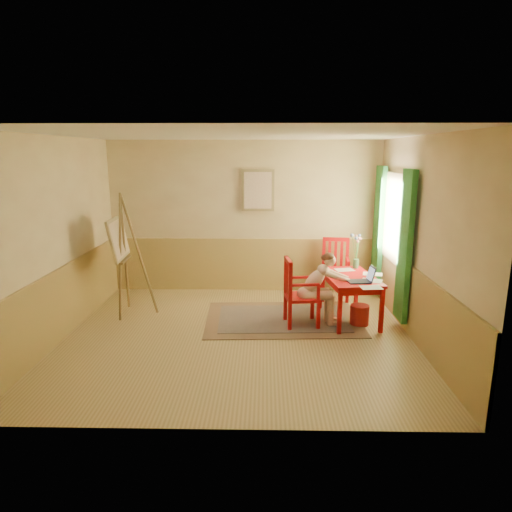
{
  "coord_description": "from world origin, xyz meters",
  "views": [
    {
      "loc": [
        0.39,
        -6.01,
        2.56
      ],
      "look_at": [
        0.25,
        0.55,
        1.05
      ],
      "focal_mm": 31.38,
      "sensor_mm": 36.0,
      "label": 1
    }
  ],
  "objects_px": {
    "table": "(350,281)",
    "chair_left": "(298,292)",
    "figure": "(319,286)",
    "easel": "(121,243)",
    "chair_back": "(335,269)",
    "laptop": "(363,279)"
  },
  "relations": [
    {
      "from": "easel",
      "to": "figure",
      "type": "bearing_deg",
      "value": -8.06
    },
    {
      "from": "table",
      "to": "chair_left",
      "type": "bearing_deg",
      "value": -163.65
    },
    {
      "from": "chair_back",
      "to": "laptop",
      "type": "relative_size",
      "value": 2.63
    },
    {
      "from": "table",
      "to": "chair_left",
      "type": "relative_size",
      "value": 1.23
    },
    {
      "from": "chair_back",
      "to": "laptop",
      "type": "bearing_deg",
      "value": -83.23
    },
    {
      "from": "chair_back",
      "to": "figure",
      "type": "distance_m",
      "value": 1.4
    },
    {
      "from": "chair_left",
      "to": "laptop",
      "type": "bearing_deg",
      "value": -6.09
    },
    {
      "from": "chair_left",
      "to": "laptop",
      "type": "height_order",
      "value": "chair_left"
    },
    {
      "from": "chair_left",
      "to": "figure",
      "type": "relative_size",
      "value": 0.93
    },
    {
      "from": "chair_back",
      "to": "figure",
      "type": "xyz_separation_m",
      "value": [
        -0.45,
        -1.32,
        0.08
      ]
    },
    {
      "from": "table",
      "to": "easel",
      "type": "distance_m",
      "value": 3.64
    },
    {
      "from": "figure",
      "to": "easel",
      "type": "xyz_separation_m",
      "value": [
        -3.1,
        0.44,
        0.55
      ]
    },
    {
      "from": "table",
      "to": "chair_left",
      "type": "xyz_separation_m",
      "value": [
        -0.81,
        -0.24,
        -0.11
      ]
    },
    {
      "from": "chair_back",
      "to": "easel",
      "type": "bearing_deg",
      "value": -166.03
    },
    {
      "from": "chair_left",
      "to": "laptop",
      "type": "relative_size",
      "value": 2.54
    },
    {
      "from": "laptop",
      "to": "chair_left",
      "type": "bearing_deg",
      "value": 173.91
    },
    {
      "from": "laptop",
      "to": "chair_back",
      "type": "bearing_deg",
      "value": 96.77
    },
    {
      "from": "table",
      "to": "chair_back",
      "type": "height_order",
      "value": "chair_back"
    },
    {
      "from": "chair_left",
      "to": "chair_back",
      "type": "height_order",
      "value": "chair_back"
    },
    {
      "from": "table",
      "to": "chair_back",
      "type": "relative_size",
      "value": 1.19
    },
    {
      "from": "chair_left",
      "to": "easel",
      "type": "height_order",
      "value": "easel"
    },
    {
      "from": "table",
      "to": "chair_back",
      "type": "xyz_separation_m",
      "value": [
        -0.05,
        1.11,
        -0.09
      ]
    }
  ]
}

